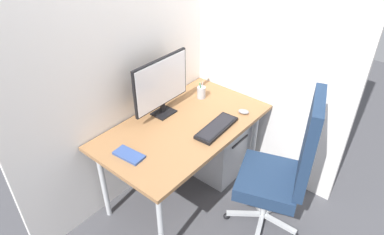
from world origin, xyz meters
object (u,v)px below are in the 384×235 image
at_px(pen_holder, 201,92).
at_px(notebook, 129,155).
at_px(monitor, 161,84).
at_px(office_chair, 285,167).
at_px(keyboard, 217,128).
at_px(mouse, 244,112).
at_px(filing_cabinet, 214,140).

xyz_separation_m(pen_holder, notebook, (-0.94, -0.11, -0.04)).
bearing_deg(monitor, office_chair, -80.58).
xyz_separation_m(monitor, keyboard, (0.10, -0.48, -0.25)).
distance_m(office_chair, mouse, 0.60).
height_order(monitor, mouse, monitor).
relative_size(monitor, pen_holder, 3.56).
bearing_deg(notebook, office_chair, -55.05).
distance_m(monitor, notebook, 0.64).
height_order(mouse, pen_holder, pen_holder).
relative_size(keyboard, mouse, 4.70).
bearing_deg(mouse, pen_holder, 78.20).
xyz_separation_m(office_chair, notebook, (-0.72, 0.84, 0.13)).
bearing_deg(mouse, filing_cabinet, 78.14).
relative_size(filing_cabinet, pen_holder, 4.01).
distance_m(keyboard, pen_holder, 0.49).
distance_m(keyboard, notebook, 0.70).
height_order(mouse, notebook, mouse).
xyz_separation_m(keyboard, mouse, (0.32, -0.04, 0.00)).
xyz_separation_m(office_chair, filing_cabinet, (0.23, 0.80, -0.29)).
bearing_deg(monitor, filing_cabinet, -31.01).
relative_size(filing_cabinet, keyboard, 1.52).
distance_m(mouse, notebook, 1.02).
bearing_deg(office_chair, mouse, 64.53).
xyz_separation_m(filing_cabinet, keyboard, (-0.31, -0.23, 0.42)).
distance_m(filing_cabinet, mouse, 0.50).
relative_size(filing_cabinet, monitor, 1.13).
height_order(monitor, keyboard, monitor).
distance_m(mouse, pen_holder, 0.43).
height_order(office_chair, pen_holder, office_chair).
xyz_separation_m(office_chair, monitor, (-0.17, 1.04, 0.39)).
relative_size(mouse, pen_holder, 0.56).
distance_m(monitor, keyboard, 0.55).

